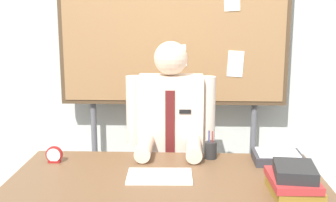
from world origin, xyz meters
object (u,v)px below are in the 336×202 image
Objects in this scene: desk at (167,193)px; person at (171,158)px; open_notebook at (160,176)px; pen_holder at (211,150)px; book_stack at (294,181)px; bulletin_board at (173,30)px; desk_clock at (54,155)px; paper_tray at (277,157)px.

person is (0.00, 0.56, -0.00)m from desk.
desk is 1.13× the size of person.
open_notebook is at bearing -149.65° from desk.
open_notebook is at bearing -131.73° from pen_holder.
bulletin_board is at bearing 115.22° from book_stack.
desk_clock is (-0.62, -0.87, -0.64)m from bulletin_board.
desk_clock is at bearing -125.77° from bulletin_board.
paper_tray reaches higher than desk.
paper_tray is at bearing -28.60° from person.
desk is 1.30m from bulletin_board.
bulletin_board is at bearing 126.53° from paper_tray.
paper_tray is (0.36, -0.05, -0.02)m from pen_holder.
desk_clock is 1.22m from paper_tray.
book_stack is 0.59m from pen_holder.
desk_clock is (-0.62, 0.18, 0.13)m from desk.
bulletin_board is (0.00, 1.04, 0.78)m from desk.
pen_holder is 0.37m from paper_tray.
bulletin_board is at bearing 54.23° from desk_clock.
person reaches higher than book_stack.
paper_tray is (0.60, -0.33, 0.13)m from person.
book_stack is (0.58, -1.24, -0.62)m from bulletin_board.
open_notebook is (-0.03, -0.58, 0.10)m from person.
paper_tray is at bearing -7.33° from pen_holder.
book_stack reaches higher than desk_clock.
desk is at bearing 30.35° from open_notebook.
book_stack is 1.79× the size of pen_holder.
bulletin_board is 6.96× the size of book_stack.
bulletin_board is 1.26m from open_notebook.
pen_holder is at bearing 50.17° from desk.
open_notebook is 1.24× the size of paper_tray.
book_stack is 0.64m from open_notebook.
person is 0.69× the size of bulletin_board.
desk is 0.65m from paper_tray.
open_notebook is (-0.62, 0.17, -0.06)m from book_stack.
person is at bearing 86.63° from open_notebook.
desk is 9.72× the size of pen_holder.
bulletin_board is (0.00, 0.48, 0.78)m from person.
book_stack reaches higher than desk.
person is 15.16× the size of desk_clock.
open_notebook is 0.68m from paper_tray.
book_stack is at bearing -15.76° from open_notebook.
person is 0.39m from pen_holder.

